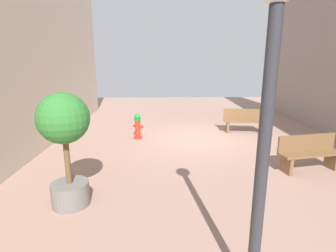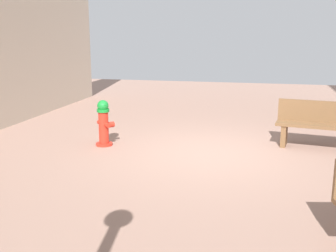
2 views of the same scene
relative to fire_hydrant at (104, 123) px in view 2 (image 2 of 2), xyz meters
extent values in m
plane|color=#9E7A6B|center=(-2.25, 0.10, -0.48)|extent=(23.40, 23.40, 0.00)
cylinder|color=red|center=(0.00, 0.00, -0.45)|extent=(0.35, 0.35, 0.05)
cylinder|color=red|center=(0.00, 0.00, -0.10)|extent=(0.20, 0.20, 0.66)
cylinder|color=#198C33|center=(0.00, 0.00, 0.26)|extent=(0.25, 0.25, 0.06)
sphere|color=#198C33|center=(0.00, 0.00, 0.35)|extent=(0.23, 0.23, 0.23)
cylinder|color=red|center=(0.12, -0.09, -0.02)|extent=(0.16, 0.15, 0.09)
cylinder|color=red|center=(-0.11, 0.10, -0.02)|extent=(0.16, 0.15, 0.09)
cylinder|color=red|center=(-0.10, -0.12, -0.06)|extent=(0.18, 0.18, 0.12)
cube|color=brown|center=(-3.62, -0.81, -0.25)|extent=(0.16, 0.41, 0.45)
cube|color=brown|center=(-4.29, -0.71, 0.00)|extent=(1.73, 0.69, 0.06)
cube|color=brown|center=(-4.32, -0.90, 0.25)|extent=(1.68, 0.32, 0.44)
camera|label=1|loc=(-0.90, 9.60, 2.37)|focal=28.03mm
camera|label=2|loc=(-3.13, 7.65, 1.81)|focal=43.57mm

